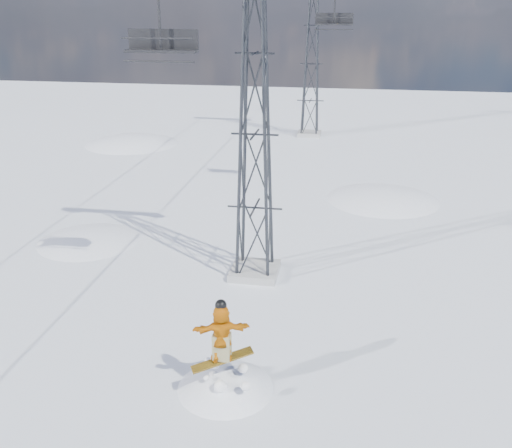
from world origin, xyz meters
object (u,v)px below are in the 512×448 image
object	(u,v)px
lift_tower_near	(255,135)
snowboarder_jump	(227,436)
lift_tower_far	(312,64)
lift_chair_near	(162,43)

from	to	relation	value
lift_tower_near	snowboarder_jump	bearing A→B (deg)	-86.64
lift_tower_near	lift_tower_far	world-z (taller)	same
lift_tower_near	snowboarder_jump	size ratio (longest dim) A/B	1.67
lift_tower_near	lift_tower_far	xyz separation A→B (m)	(0.00, 25.00, 0.00)
lift_chair_near	lift_tower_far	bearing A→B (deg)	85.52
lift_tower_near	lift_chair_near	distance (m)	5.00
lift_tower_far	lift_chair_near	size ratio (longest dim) A/B	4.37
lift_tower_near	lift_tower_far	size ratio (longest dim) A/B	1.00
lift_tower_far	lift_chair_near	world-z (taller)	lift_tower_far
lift_tower_far	lift_chair_near	bearing A→B (deg)	-94.48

